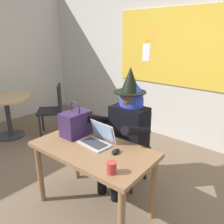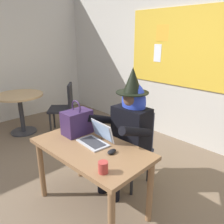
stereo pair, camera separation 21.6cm
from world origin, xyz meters
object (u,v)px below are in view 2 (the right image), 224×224
Objects in this scene: chair_at_desk at (134,143)px; person_costumed at (128,124)px; side_table_round at (20,104)px; chair_spare_by_window at (65,105)px; coffee_mug at (103,167)px; desk_main at (91,156)px; laptop at (96,138)px; handbag at (77,122)px; computer_mouse at (112,152)px.

person_costumed is (0.01, -0.12, 0.28)m from chair_at_desk.
side_table_round is 0.80m from chair_spare_by_window.
person_costumed is 14.96× the size of coffee_mug.
side_table_round is at bearing 173.65° from desk_main.
person_costumed is 1.70× the size of side_table_round.
person_costumed reaches higher than chair_spare_by_window.
desk_main is at bearing -1.70° from chair_at_desk.
person_costumed reaches higher than chair_at_desk.
desk_main is 12.86× the size of coffee_mug.
laptop is at bearing -4.29° from chair_at_desk.
handbag is 0.80m from coffee_mug.
laptop is at bearing -2.81° from person_costumed.
chair_at_desk is 0.64m from laptop.
chair_at_desk is 8.67× the size of computer_mouse.
chair_at_desk is at bearing 94.24° from laptop.
laptop is 0.90× the size of handbag.
side_table_round is at bearing 175.00° from handbag.
desk_main is 1.36× the size of chair_at_desk.
desk_main is at bearing 0.54° from person_costumed.
computer_mouse is at bearing 15.08° from desk_main.
chair_spare_by_window is at bearing -100.81° from chair_at_desk.
laptop is at bearing -3.98° from side_table_round.
laptop is 0.32m from handbag.
person_costumed reaches higher than coffee_mug.
laptop is 3.56× the size of coffee_mug.
computer_mouse is 0.11× the size of chair_spare_by_window.
desk_main is 0.86× the size of person_costumed.
person_costumed reaches higher than laptop.
chair_at_desk reaches higher than desk_main.
person_costumed is 0.87m from coffee_mug.
side_table_round is at bearing -85.32° from person_costumed.
chair_at_desk is 1.86m from chair_spare_by_window.
laptop is at bearing 162.37° from computer_mouse.
coffee_mug is at bearing -65.11° from computer_mouse.
computer_mouse is at bearing 25.47° from person_costumed.
handbag reaches higher than chair_spare_by_window.
side_table_round is (-2.38, -0.29, -0.24)m from person_costumed.
coffee_mug is 0.10× the size of chair_spare_by_window.
handbag is 2.10m from side_table_round.
laptop is at bearing 107.79° from chair_spare_by_window.
laptop is at bearing 107.30° from desk_main.
handbag is at bearing -173.44° from laptop.
handbag reaches higher than desk_main.
chair_spare_by_window is at bearing 149.85° from computer_mouse.
side_table_round is at bearing 0.00° from chair_spare_by_window.
handbag reaches higher than laptop.
chair_spare_by_window is (-2.30, 1.07, -0.25)m from coffee_mug.
handbag is 3.98× the size of coffee_mug.
chair_at_desk reaches higher than computer_mouse.
desk_main is 0.43m from handbag.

